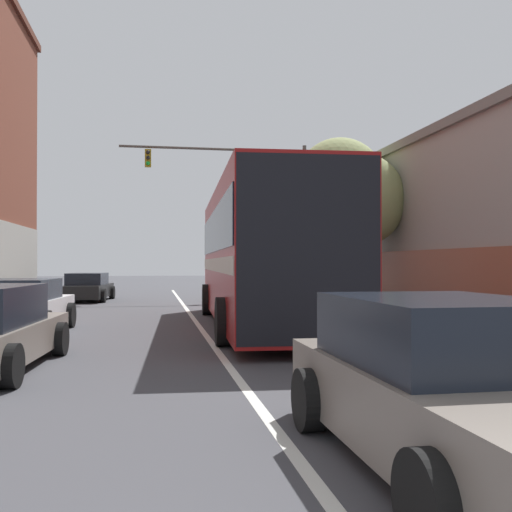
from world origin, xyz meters
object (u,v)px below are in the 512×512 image
bus (262,251)px  hatchback_foreground (451,387)px  parked_car_left_near (88,287)px  street_tree_far (340,192)px  parked_car_left_far (22,307)px  street_tree_near (364,200)px  traffic_signal_gantry (253,187)px

bus → hatchback_foreground: bus is taller
parked_car_left_near → street_tree_far: bearing=-116.4°
parked_car_left_far → parked_car_left_near: bearing=2.9°
bus → hatchback_foreground: size_ratio=2.82×
parked_car_left_near → parked_car_left_far: 12.65m
hatchback_foreground → parked_car_left_far: size_ratio=1.00×
parked_car_left_far → street_tree_far: (10.10, 6.77, 3.76)m
street_tree_far → street_tree_near: bearing=-62.2°
street_tree_far → traffic_signal_gantry: bearing=112.4°
traffic_signal_gantry → street_tree_far: bearing=-67.6°
hatchback_foreground → parked_car_left_far: hatchback_foreground is taller
parked_car_left_far → traffic_signal_gantry: 15.41m
hatchback_foreground → parked_car_left_far: bearing=27.5°
parked_car_left_near → street_tree_near: bearing=-119.3°
hatchback_foreground → street_tree_far: bearing=-15.3°
street_tree_near → hatchback_foreground: bearing=-107.7°
bus → parked_car_left_near: (-5.74, 11.90, -1.43)m
bus → traffic_signal_gantry: bearing=-5.9°
bus → traffic_signal_gantry: traffic_signal_gantry is taller
traffic_signal_gantry → bus: bearing=-98.5°
street_tree_near → traffic_signal_gantry: bearing=113.3°
parked_car_left_near → street_tree_near: street_tree_near is taller
hatchback_foreground → street_tree_near: size_ratio=0.76×
bus → parked_car_left_near: bus is taller
hatchback_foreground → street_tree_near: bearing=-18.1°
parked_car_left_near → traffic_signal_gantry: traffic_signal_gantry is taller
parked_car_left_near → hatchback_foreground: bearing=-162.7°
traffic_signal_gantry → street_tree_far: (2.37, -5.74, -0.87)m
parked_car_left_near → traffic_signal_gantry: size_ratio=0.52×
parked_car_left_far → street_tree_near: street_tree_near is taller
hatchback_foreground → bus: bearing=-2.7°
parked_car_left_near → street_tree_far: size_ratio=0.70×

